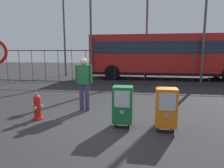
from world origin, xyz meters
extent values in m
plane|color=#262628|center=(0.00, 0.00, 0.00)|extent=(60.00, 60.00, 0.00)
cylinder|color=red|center=(-1.64, 0.32, 0.03)|extent=(0.28, 0.28, 0.05)
cylinder|color=red|center=(-1.64, 0.32, 0.33)|extent=(0.19, 0.19, 0.55)
sphere|color=red|center=(-1.64, 0.32, 0.60)|extent=(0.19, 0.19, 0.19)
cylinder|color=gray|center=(-1.64, 0.32, 0.72)|extent=(0.06, 0.06, 0.05)
cylinder|color=gray|center=(-1.64, 0.18, 0.35)|extent=(0.09, 0.08, 0.09)
cylinder|color=gray|center=(-1.77, 0.32, 0.38)|extent=(0.07, 0.07, 0.07)
cylinder|color=gray|center=(-1.51, 0.32, 0.38)|extent=(0.07, 0.07, 0.07)
cylinder|color=black|center=(0.57, 0.00, 0.06)|extent=(0.04, 0.04, 0.12)
cylinder|color=black|center=(0.91, 0.00, 0.06)|extent=(0.04, 0.04, 0.12)
cylinder|color=black|center=(0.57, 0.28, 0.06)|extent=(0.04, 0.04, 0.12)
cylinder|color=black|center=(0.91, 0.28, 0.06)|extent=(0.04, 0.04, 0.12)
cube|color=#19602D|center=(0.74, 0.14, 0.57)|extent=(0.48, 0.40, 0.90)
cube|color=#B2B7BF|center=(0.74, -0.07, 0.75)|extent=(0.36, 0.01, 0.40)
cube|color=gray|center=(0.74, -0.07, 0.43)|extent=(0.10, 0.02, 0.08)
cylinder|color=black|center=(1.60, -0.11, 0.06)|extent=(0.04, 0.04, 0.12)
cylinder|color=black|center=(1.93, -0.11, 0.06)|extent=(0.04, 0.04, 0.12)
cylinder|color=black|center=(1.60, 0.17, 0.06)|extent=(0.04, 0.04, 0.12)
cylinder|color=black|center=(1.93, 0.17, 0.06)|extent=(0.04, 0.04, 0.12)
cube|color=orange|center=(1.76, 0.03, 0.57)|extent=(0.48, 0.40, 0.90)
cube|color=#B2B7BF|center=(1.76, -0.17, 0.75)|extent=(0.36, 0.01, 0.40)
cube|color=gray|center=(1.76, -0.18, 0.43)|extent=(0.10, 0.02, 0.08)
cylinder|color=#382D51|center=(-0.70, 1.33, 0.42)|extent=(0.14, 0.14, 0.85)
cylinder|color=#382D51|center=(-0.52, 1.33, 0.42)|extent=(0.14, 0.14, 0.85)
cube|color=#1E5933|center=(-0.61, 1.33, 1.15)|extent=(0.36, 0.20, 0.60)
sphere|color=tan|center=(-0.61, 1.33, 1.56)|extent=(0.22, 0.22, 0.22)
cylinder|color=#1E5933|center=(-0.84, 1.33, 1.18)|extent=(0.09, 0.09, 0.55)
cylinder|color=#1E5933|center=(-0.38, 1.33, 1.18)|extent=(0.09, 0.09, 0.55)
cube|color=#2D2D33|center=(0.00, 6.74, 1.95)|extent=(18.00, 0.04, 0.05)
cube|color=#2D2D33|center=(0.00, 6.74, 0.10)|extent=(18.00, 0.04, 0.05)
cylinder|color=#2D2D33|center=(-7.29, 6.74, 1.00)|extent=(0.03, 0.03, 2.00)
cylinder|color=#2D2D33|center=(-6.43, 6.74, 1.00)|extent=(0.03, 0.03, 2.00)
cylinder|color=#2D2D33|center=(-5.57, 6.74, 1.00)|extent=(0.03, 0.03, 2.00)
cylinder|color=#2D2D33|center=(-4.71, 6.74, 1.00)|extent=(0.03, 0.03, 2.00)
cylinder|color=#2D2D33|center=(-3.86, 6.74, 1.00)|extent=(0.03, 0.03, 2.00)
cylinder|color=#2D2D33|center=(-3.00, 6.74, 1.00)|extent=(0.03, 0.03, 2.00)
cylinder|color=#2D2D33|center=(-2.14, 6.74, 1.00)|extent=(0.03, 0.03, 2.00)
cylinder|color=#2D2D33|center=(-1.29, 6.74, 1.00)|extent=(0.03, 0.03, 2.00)
cylinder|color=#2D2D33|center=(-0.43, 6.74, 1.00)|extent=(0.03, 0.03, 2.00)
cylinder|color=#2D2D33|center=(0.43, 6.74, 1.00)|extent=(0.03, 0.03, 2.00)
cylinder|color=#2D2D33|center=(1.29, 6.74, 1.00)|extent=(0.03, 0.03, 2.00)
cylinder|color=#2D2D33|center=(2.14, 6.74, 1.00)|extent=(0.03, 0.03, 2.00)
cylinder|color=#2D2D33|center=(3.00, 6.74, 1.00)|extent=(0.03, 0.03, 2.00)
cylinder|color=#2D2D33|center=(3.86, 6.74, 1.00)|extent=(0.03, 0.03, 2.00)
cylinder|color=#2D2D33|center=(4.71, 6.74, 1.00)|extent=(0.03, 0.03, 2.00)
cube|color=red|center=(2.82, 9.74, 1.67)|extent=(10.51, 2.53, 2.65)
cube|color=#1E2838|center=(2.82, 9.74, 2.15)|extent=(9.88, 2.55, 0.80)
cube|color=black|center=(2.82, 9.74, 0.45)|extent=(10.30, 2.54, 0.16)
cylinder|color=black|center=(6.50, 10.98, 0.50)|extent=(1.00, 0.28, 1.00)
cylinder|color=black|center=(-0.86, 8.50, 0.50)|extent=(1.00, 0.28, 1.00)
cylinder|color=black|center=(-0.85, 11.00, 0.50)|extent=(1.00, 0.28, 1.00)
cylinder|color=#4C4F54|center=(-2.23, 8.31, 3.29)|extent=(0.14, 0.14, 6.57)
cylinder|color=#4C4F54|center=(-4.93, 10.49, 3.84)|extent=(0.14, 0.14, 7.67)
cylinder|color=#4C4F54|center=(4.70, 8.15, 3.77)|extent=(0.14, 0.14, 7.54)
cylinder|color=#4C4F54|center=(1.37, 9.65, 3.42)|extent=(0.14, 0.14, 6.84)
camera|label=1|loc=(1.23, -4.60, 1.83)|focal=31.92mm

